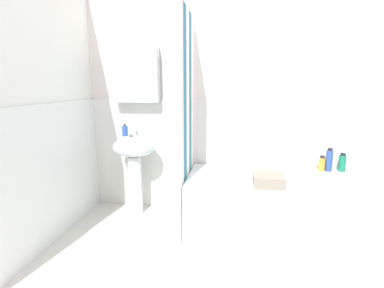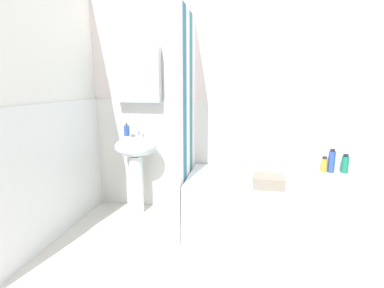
{
  "view_description": "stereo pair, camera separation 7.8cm",
  "coord_description": "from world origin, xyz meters",
  "px_view_note": "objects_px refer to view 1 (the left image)",
  "views": [
    {
      "loc": [
        -0.02,
        -1.77,
        1.35
      ],
      "look_at": [
        -0.38,
        0.77,
        0.83
      ],
      "focal_mm": 27.16,
      "sensor_mm": 36.0,
      "label": 1
    },
    {
      "loc": [
        0.06,
        -1.76,
        1.35
      ],
      "look_at": [
        -0.38,
        0.77,
        0.83
      ],
      "focal_mm": 27.16,
      "sensor_mm": 36.0,
      "label": 2
    }
  ],
  "objects_px": {
    "towel_folded": "(269,180)",
    "soap_dispenser": "(125,131)",
    "bathtub": "(272,204)",
    "conditioner_bottle": "(329,160)",
    "sink": "(134,158)",
    "body_wash_bottle": "(322,164)",
    "shampoo_bottle": "(342,163)"
  },
  "relations": [
    {
      "from": "soap_dispenser",
      "to": "towel_folded",
      "type": "bearing_deg",
      "value": -19.07
    },
    {
      "from": "body_wash_bottle",
      "to": "conditioner_bottle",
      "type": "bearing_deg",
      "value": 0.72
    },
    {
      "from": "bathtub",
      "to": "body_wash_bottle",
      "type": "distance_m",
      "value": 0.66
    },
    {
      "from": "sink",
      "to": "towel_folded",
      "type": "xyz_separation_m",
      "value": [
        1.31,
        -0.42,
        -0.04
      ]
    },
    {
      "from": "bathtub",
      "to": "body_wash_bottle",
      "type": "bearing_deg",
      "value": 30.75
    },
    {
      "from": "sink",
      "to": "bathtub",
      "type": "bearing_deg",
      "value": -7.7
    },
    {
      "from": "conditioner_bottle",
      "to": "sink",
      "type": "bearing_deg",
      "value": -176.87
    },
    {
      "from": "soap_dispenser",
      "to": "conditioner_bottle",
      "type": "distance_m",
      "value": 2.08
    },
    {
      "from": "towel_folded",
      "to": "shampoo_bottle",
      "type": "bearing_deg",
      "value": 35.23
    },
    {
      "from": "conditioner_bottle",
      "to": "body_wash_bottle",
      "type": "xyz_separation_m",
      "value": [
        -0.07,
        -0.0,
        -0.04
      ]
    },
    {
      "from": "soap_dispenser",
      "to": "body_wash_bottle",
      "type": "distance_m",
      "value": 2.02
    },
    {
      "from": "bathtub",
      "to": "conditioner_bottle",
      "type": "relative_size",
      "value": 6.82
    },
    {
      "from": "conditioner_bottle",
      "to": "body_wash_bottle",
      "type": "relative_size",
      "value": 1.49
    },
    {
      "from": "conditioner_bottle",
      "to": "body_wash_bottle",
      "type": "height_order",
      "value": "conditioner_bottle"
    },
    {
      "from": "towel_folded",
      "to": "bathtub",
      "type": "bearing_deg",
      "value": 72.38
    },
    {
      "from": "body_wash_bottle",
      "to": "shampoo_bottle",
      "type": "bearing_deg",
      "value": 3.63
    },
    {
      "from": "soap_dispenser",
      "to": "towel_folded",
      "type": "height_order",
      "value": "soap_dispenser"
    },
    {
      "from": "sink",
      "to": "shampoo_bottle",
      "type": "bearing_deg",
      "value": 3.25
    },
    {
      "from": "shampoo_bottle",
      "to": "body_wash_bottle",
      "type": "xyz_separation_m",
      "value": [
        -0.19,
        -0.01,
        -0.01
      ]
    },
    {
      "from": "bathtub",
      "to": "conditioner_bottle",
      "type": "distance_m",
      "value": 0.73
    },
    {
      "from": "body_wash_bottle",
      "to": "towel_folded",
      "type": "xyz_separation_m",
      "value": [
        -0.57,
        -0.52,
        -0.02
      ]
    },
    {
      "from": "soap_dispenser",
      "to": "bathtub",
      "type": "distance_m",
      "value": 1.65
    },
    {
      "from": "bathtub",
      "to": "shampoo_bottle",
      "type": "height_order",
      "value": "shampoo_bottle"
    },
    {
      "from": "soap_dispenser",
      "to": "towel_folded",
      "type": "distance_m",
      "value": 1.55
    },
    {
      "from": "shampoo_bottle",
      "to": "conditioner_bottle",
      "type": "relative_size",
      "value": 0.79
    },
    {
      "from": "sink",
      "to": "bathtub",
      "type": "relative_size",
      "value": 0.52
    },
    {
      "from": "towel_folded",
      "to": "soap_dispenser",
      "type": "bearing_deg",
      "value": 160.93
    },
    {
      "from": "sink",
      "to": "soap_dispenser",
      "type": "bearing_deg",
      "value": 146.91
    },
    {
      "from": "shampoo_bottle",
      "to": "conditioner_bottle",
      "type": "height_order",
      "value": "conditioner_bottle"
    },
    {
      "from": "soap_dispenser",
      "to": "towel_folded",
      "type": "relative_size",
      "value": 0.53
    },
    {
      "from": "bathtub",
      "to": "body_wash_bottle",
      "type": "xyz_separation_m",
      "value": [
        0.49,
        0.29,
        0.33
      ]
    },
    {
      "from": "soap_dispenser",
      "to": "conditioner_bottle",
      "type": "height_order",
      "value": "soap_dispenser"
    }
  ]
}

